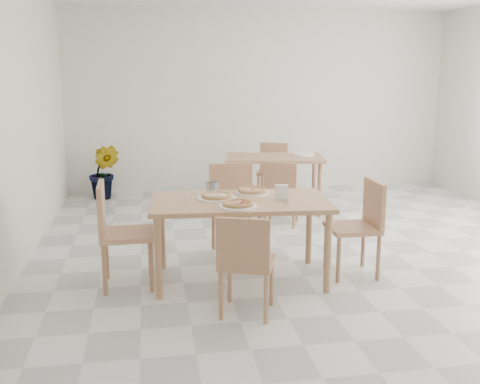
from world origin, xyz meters
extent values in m
plane|color=silver|center=(0.00, 0.00, 0.00)|extent=(7.00, 7.00, 0.00)
plane|color=silver|center=(0.00, 3.50, 1.40)|extent=(6.00, 0.00, 6.00)
plane|color=silver|center=(-3.00, 0.00, 1.40)|extent=(0.00, 7.00, 7.00)
cube|color=tan|center=(-0.98, -0.43, 0.73)|extent=(1.64, 1.00, 0.04)
cylinder|color=tan|center=(-1.72, -0.75, 0.35)|extent=(0.06, 0.06, 0.71)
cylinder|color=tan|center=(-0.29, -0.85, 0.35)|extent=(0.06, 0.06, 0.71)
cylinder|color=tan|center=(-1.67, 0.00, 0.35)|extent=(0.06, 0.06, 0.71)
cylinder|color=tan|center=(-0.24, -0.10, 0.35)|extent=(0.06, 0.06, 0.71)
cube|color=tan|center=(-1.04, -1.14, 0.41)|extent=(0.52, 0.52, 0.04)
cube|color=tan|center=(-1.10, -1.32, 0.63)|extent=(0.39, 0.17, 0.39)
cylinder|color=tan|center=(-0.82, -1.04, 0.20)|extent=(0.03, 0.03, 0.40)
cylinder|color=tan|center=(-1.15, -0.92, 0.20)|extent=(0.03, 0.03, 0.40)
cylinder|color=tan|center=(-0.94, -1.37, 0.20)|extent=(0.03, 0.03, 0.40)
cylinder|color=tan|center=(-1.26, -1.25, 0.20)|extent=(0.03, 0.03, 0.40)
cube|color=tan|center=(-0.90, 0.31, 0.47)|extent=(0.50, 0.50, 0.04)
cube|color=tan|center=(-0.92, 0.51, 0.71)|extent=(0.46, 0.09, 0.44)
cylinder|color=tan|center=(-1.08, 0.09, 0.22)|extent=(0.04, 0.04, 0.45)
cylinder|color=tan|center=(-0.69, 0.13, 0.22)|extent=(0.04, 0.04, 0.45)
cylinder|color=tan|center=(-1.11, 0.48, 0.22)|extent=(0.04, 0.04, 0.45)
cylinder|color=tan|center=(-0.72, 0.52, 0.22)|extent=(0.04, 0.04, 0.45)
cube|color=tan|center=(-1.98, -0.40, 0.47)|extent=(0.47, 0.47, 0.04)
cube|color=tan|center=(-2.19, -0.41, 0.71)|extent=(0.05, 0.46, 0.44)
cylinder|color=tan|center=(-1.78, -0.60, 0.23)|extent=(0.04, 0.04, 0.45)
cylinder|color=tan|center=(-1.79, -0.20, 0.23)|extent=(0.04, 0.04, 0.45)
cylinder|color=tan|center=(-2.17, -0.61, 0.23)|extent=(0.04, 0.04, 0.45)
cylinder|color=tan|center=(-2.18, -0.21, 0.23)|extent=(0.04, 0.04, 0.45)
cube|color=tan|center=(0.07, -0.47, 0.45)|extent=(0.44, 0.44, 0.04)
cube|color=tan|center=(0.27, -0.47, 0.68)|extent=(0.05, 0.44, 0.42)
cylinder|color=tan|center=(-0.12, -0.28, 0.21)|extent=(0.04, 0.04, 0.43)
cylinder|color=tan|center=(-0.12, -0.65, 0.21)|extent=(0.04, 0.04, 0.43)
cylinder|color=tan|center=(0.26, -0.28, 0.21)|extent=(0.04, 0.04, 0.43)
cylinder|color=tan|center=(0.26, -0.66, 0.21)|extent=(0.04, 0.04, 0.43)
cylinder|color=white|center=(-0.82, -0.19, 0.76)|extent=(0.32, 0.32, 0.02)
cylinder|color=white|center=(-1.18, -0.37, 0.76)|extent=(0.35, 0.35, 0.02)
cylinder|color=white|center=(-1.04, -0.69, 0.76)|extent=(0.33, 0.33, 0.02)
cylinder|color=#E1AE6A|center=(-0.82, -0.19, 0.77)|extent=(0.35, 0.35, 0.01)
torus|color=#E1AE6A|center=(-0.82, -0.19, 0.78)|extent=(0.35, 0.35, 0.03)
cylinder|color=red|center=(-0.82, -0.19, 0.78)|extent=(0.27, 0.27, 0.01)
ellipsoid|color=#155F21|center=(-0.82, -0.19, 0.79)|extent=(0.05, 0.05, 0.01)
cylinder|color=#E1AE6A|center=(-1.18, -0.37, 0.77)|extent=(0.33, 0.33, 0.01)
torus|color=#E1AE6A|center=(-1.18, -0.37, 0.78)|extent=(0.33, 0.33, 0.03)
cylinder|color=beige|center=(-1.18, -0.37, 0.78)|extent=(0.25, 0.25, 0.01)
cylinder|color=#E1AE6A|center=(-1.04, -0.69, 0.77)|extent=(0.35, 0.35, 0.01)
torus|color=#E1AE6A|center=(-1.04, -0.69, 0.78)|extent=(0.35, 0.35, 0.03)
cylinder|color=red|center=(-1.04, -0.69, 0.78)|extent=(0.27, 0.27, 0.01)
cylinder|color=white|center=(-1.17, -0.12, 0.80)|extent=(0.08, 0.08, 0.11)
cylinder|color=white|center=(-1.21, -0.08, 0.80)|extent=(0.08, 0.08, 0.10)
cube|color=silver|center=(-0.62, -0.50, 0.76)|extent=(0.14, 0.09, 0.01)
cube|color=white|center=(-0.62, -0.50, 0.83)|extent=(0.12, 0.07, 0.12)
cube|color=silver|center=(-0.60, -0.58, 0.75)|extent=(0.02, 0.20, 0.01)
cube|color=silver|center=(-1.44, -0.30, 0.75)|extent=(0.03, 0.18, 0.01)
cube|color=tan|center=(-0.10, 2.03, 0.73)|extent=(1.40, 0.95, 0.04)
cylinder|color=tan|center=(-0.72, 1.83, 0.35)|extent=(0.06, 0.06, 0.71)
cylinder|color=tan|center=(0.42, 1.63, 0.35)|extent=(0.06, 0.06, 0.71)
cylinder|color=tan|center=(-0.61, 2.42, 0.35)|extent=(0.06, 0.06, 0.71)
cylinder|color=tan|center=(0.52, 2.22, 0.35)|extent=(0.06, 0.06, 0.71)
cube|color=tan|center=(-0.16, 1.34, 0.41)|extent=(0.52, 0.52, 0.04)
cube|color=tan|center=(-0.23, 1.17, 0.62)|extent=(0.39, 0.18, 0.38)
cylinder|color=tan|center=(0.06, 1.44, 0.20)|extent=(0.03, 0.03, 0.39)
cylinder|color=tan|center=(-0.26, 1.56, 0.20)|extent=(0.03, 0.03, 0.39)
cylinder|color=tan|center=(-0.06, 1.12, 0.20)|extent=(0.03, 0.03, 0.39)
cylinder|color=tan|center=(-0.38, 1.25, 0.20)|extent=(0.03, 0.03, 0.39)
cube|color=tan|center=(0.01, 2.64, 0.42)|extent=(0.52, 0.52, 0.04)
cube|color=tan|center=(0.07, 2.81, 0.64)|extent=(0.40, 0.17, 0.39)
cylinder|color=tan|center=(-0.21, 2.53, 0.20)|extent=(0.04, 0.04, 0.40)
cylinder|color=tan|center=(0.12, 2.41, 0.20)|extent=(0.04, 0.04, 0.40)
cylinder|color=tan|center=(-0.10, 2.86, 0.20)|extent=(0.04, 0.04, 0.40)
cylinder|color=tan|center=(0.24, 2.74, 0.20)|extent=(0.04, 0.04, 0.40)
cylinder|color=white|center=(0.32, 2.09, 0.76)|extent=(0.30, 0.30, 0.02)
imported|color=#2E641E|center=(-2.42, 3.15, 0.41)|extent=(0.52, 0.45, 0.82)
camera|label=1|loc=(-1.78, -5.23, 1.88)|focal=42.00mm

